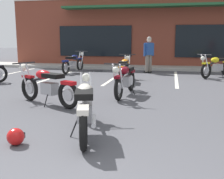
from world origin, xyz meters
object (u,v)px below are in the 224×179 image
object	(u,v)px
motorcycle_green_cafe_racer	(47,86)
motorcycle_orange_scrambler	(125,79)
motorcycle_silver_naked	(216,66)
helmet_on_pavement	(16,137)
motorcycle_blue_standard	(73,63)
motorcycle_foreground_classic	(85,107)
person_in_black_shirt	(149,53)
motorcycle_black_cruiser	(124,69)

from	to	relation	value
motorcycle_green_cafe_racer	motorcycle_orange_scrambler	distance (m)	2.22
motorcycle_silver_naked	motorcycle_green_cafe_racer	distance (m)	7.68
motorcycle_silver_naked	helmet_on_pavement	bearing A→B (deg)	-115.18
motorcycle_blue_standard	motorcycle_orange_scrambler	xyz separation A→B (m)	(3.29, -4.91, 0.00)
motorcycle_orange_scrambler	helmet_on_pavement	distance (m)	4.18
motorcycle_foreground_classic	motorcycle_silver_naked	xyz separation A→B (m)	(3.20, 7.90, 0.00)
motorcycle_foreground_classic	helmet_on_pavement	world-z (taller)	motorcycle_foreground_classic
motorcycle_silver_naked	motorcycle_green_cafe_racer	xyz separation A→B (m)	(-4.74, -6.05, 0.00)
motorcycle_foreground_classic	motorcycle_silver_naked	distance (m)	8.52
motorcycle_silver_naked	motorcycle_blue_standard	size ratio (longest dim) A/B	0.82
motorcycle_green_cafe_racer	motorcycle_blue_standard	bearing A→B (deg)	104.23
person_in_black_shirt	motorcycle_foreground_classic	bearing A→B (deg)	-92.11
motorcycle_black_cruiser	person_in_black_shirt	world-z (taller)	person_in_black_shirt
motorcycle_foreground_classic	motorcycle_blue_standard	distance (m)	8.82
motorcycle_green_cafe_racer	helmet_on_pavement	xyz separation A→B (m)	(0.68, -2.58, -0.33)
motorcycle_green_cafe_racer	person_in_black_shirt	xyz separation A→B (m)	(1.87, 6.95, 0.49)
motorcycle_silver_naked	motorcycle_orange_scrambler	distance (m)	5.51
person_in_black_shirt	helmet_on_pavement	size ratio (longest dim) A/B	6.44
motorcycle_blue_standard	motorcycle_orange_scrambler	distance (m)	5.91
motorcycle_foreground_classic	motorcycle_green_cafe_racer	distance (m)	2.41
motorcycle_green_cafe_racer	motorcycle_orange_scrambler	world-z (taller)	same
motorcycle_silver_naked	motorcycle_orange_scrambler	size ratio (longest dim) A/B	0.82
motorcycle_silver_naked	helmet_on_pavement	world-z (taller)	motorcycle_silver_naked
motorcycle_black_cruiser	motorcycle_blue_standard	xyz separation A→B (m)	(-2.83, 2.34, 0.00)
motorcycle_silver_naked	person_in_black_shirt	size ratio (longest dim) A/B	1.03
motorcycle_green_cafe_racer	person_in_black_shirt	world-z (taller)	person_in_black_shirt
motorcycle_foreground_classic	motorcycle_black_cruiser	xyz separation A→B (m)	(-0.33, 5.89, 0.00)
motorcycle_silver_naked	person_in_black_shirt	distance (m)	3.05
motorcycle_black_cruiser	motorcycle_silver_naked	distance (m)	4.06
motorcycle_black_cruiser	motorcycle_orange_scrambler	size ratio (longest dim) A/B	1.00
motorcycle_foreground_classic	motorcycle_orange_scrambler	size ratio (longest dim) A/B	0.98
motorcycle_blue_standard	person_in_black_shirt	bearing A→B (deg)	9.31
motorcycle_green_cafe_racer	motorcycle_orange_scrambler	bearing A→B (deg)	41.31
motorcycle_blue_standard	helmet_on_pavement	xyz separation A→B (m)	(2.30, -8.96, -0.33)
helmet_on_pavement	motorcycle_silver_naked	bearing A→B (deg)	64.82
helmet_on_pavement	motorcycle_orange_scrambler	bearing A→B (deg)	76.30
motorcycle_foreground_classic	person_in_black_shirt	size ratio (longest dim) A/B	1.23
motorcycle_foreground_classic	motorcycle_blue_standard	xyz separation A→B (m)	(-3.16, 8.23, 0.00)
motorcycle_foreground_classic	motorcycle_green_cafe_racer	size ratio (longest dim) A/B	1.06
motorcycle_silver_naked	motorcycle_green_cafe_racer	size ratio (longest dim) A/B	0.88
motorcycle_foreground_classic	motorcycle_green_cafe_racer	xyz separation A→B (m)	(-1.54, 1.85, 0.00)
motorcycle_foreground_classic	motorcycle_green_cafe_racer	world-z (taller)	same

